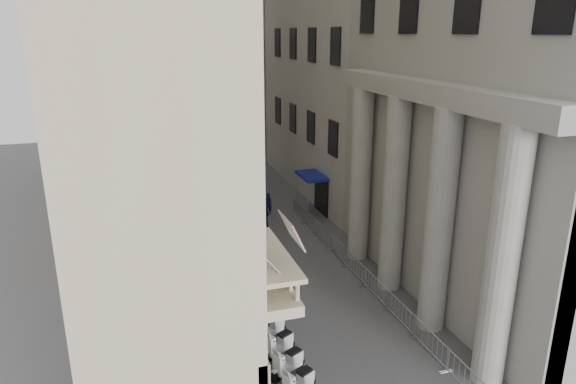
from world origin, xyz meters
name	(u,v)px	position (x,y,z in m)	size (l,w,h in m)	color
far_building	(203,11)	(0.00, 48.00, 15.00)	(22.00, 10.00, 30.00)	#B3B0A9
iron_fence	(216,275)	(-4.30, 18.00, 0.00)	(0.30, 28.00, 1.40)	black
blue_awning	(311,213)	(4.15, 26.00, 0.00)	(1.60, 3.00, 3.00)	navy
scooter_4	(288,375)	(-3.02, 8.48, 0.00)	(0.56, 1.40, 1.50)	silver
scooter_5	(279,357)	(-3.02, 9.76, 0.00)	(0.56, 1.40, 1.50)	silver
scooter_6	(271,340)	(-3.02, 11.04, 0.00)	(0.56, 1.40, 1.50)	silver
scooter_7	(264,324)	(-3.02, 12.33, 0.00)	(0.56, 1.40, 1.50)	silver
scooter_8	(257,311)	(-3.02, 13.61, 0.00)	(0.56, 1.40, 1.50)	silver
scooter_9	(251,298)	(-3.02, 14.90, 0.00)	(0.56, 1.40, 1.50)	silver
scooter_10	(245,287)	(-3.02, 16.18, 0.00)	(0.56, 1.40, 1.50)	silver
scooter_11	(240,276)	(-3.02, 17.47, 0.00)	(0.56, 1.40, 1.50)	silver
scooter_12	(236,266)	(-3.02, 18.75, 0.00)	(0.56, 1.40, 1.50)	silver
scooter_13	(231,257)	(-3.02, 20.03, 0.00)	(0.56, 1.40, 1.50)	silver
scooter_14	(227,249)	(-3.02, 21.32, 0.00)	(0.56, 1.40, 1.50)	silver
scooter_15	(224,241)	(-3.02, 22.60, 0.00)	(0.56, 1.40, 1.50)	silver
barrier_1	(429,354)	(3.05, 8.10, 0.00)	(0.60, 2.40, 1.10)	#A1A4A8
barrier_2	(400,323)	(3.05, 10.60, 0.00)	(0.60, 2.40, 1.10)	#A1A4A8
barrier_3	(376,297)	(3.05, 13.10, 0.00)	(0.60, 2.40, 1.10)	#A1A4A8
barrier_4	(355,276)	(3.05, 15.60, 0.00)	(0.60, 2.40, 1.10)	#A1A4A8
barrier_5	(338,258)	(3.05, 18.10, 0.00)	(0.60, 2.40, 1.10)	#A1A4A8
barrier_6	(323,242)	(3.05, 20.60, 0.00)	(0.60, 2.40, 1.10)	#A1A4A8
barrier_7	(310,229)	(3.05, 23.10, 0.00)	(0.60, 2.40, 1.10)	#A1A4A8
barrier_8	(299,217)	(3.05, 25.60, 0.00)	(0.60, 2.40, 1.10)	#A1A4A8
security_tent	(215,195)	(-3.13, 24.86, 2.50)	(3.68, 3.68, 2.99)	silver
street_lamp	(231,184)	(-2.96, 19.71, 4.66)	(2.46, 1.01, 7.85)	#93969C
info_kiosk	(218,249)	(-3.90, 19.52, 0.89)	(0.28, 0.84, 1.77)	black
pedestrian_a	(268,204)	(1.04, 26.71, 0.84)	(0.61, 0.40, 1.68)	#0D0D34
pedestrian_b	(264,217)	(0.05, 24.04, 0.87)	(0.85, 0.66, 1.75)	black
pedestrian_c	(220,174)	(-0.89, 35.99, 0.87)	(0.85, 0.55, 1.74)	black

